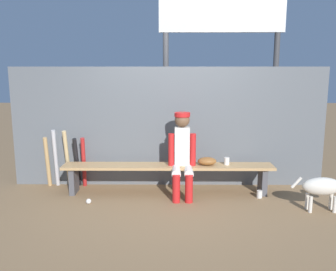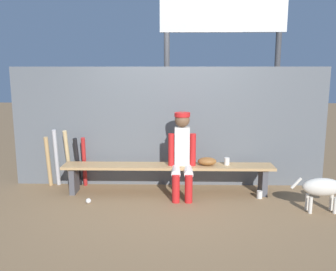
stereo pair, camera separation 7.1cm
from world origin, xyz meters
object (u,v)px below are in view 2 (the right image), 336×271
object	(u,v)px
player_seated	(182,152)
scoreboard	(226,31)
bat_wood_tan	(48,162)
dog	(327,187)
baseball	(88,201)
cup_on_ground	(260,195)
bat_wood_natural	(68,158)
bat_aluminum_black	(78,162)
cup_on_bench	(227,161)
baseball_glove	(207,161)
dugout_bench	(168,170)
bat_aluminum_red	(84,162)
bat_aluminum_silver	(56,158)

from	to	relation	value
player_seated	scoreboard	distance (m)	2.42
bat_wood_tan	dog	xyz separation A→B (m)	(4.00, -0.95, -0.08)
baseball	cup_on_ground	size ratio (longest dim) A/B	0.67
bat_wood_natural	dog	xyz separation A→B (m)	(3.69, -0.97, -0.13)
bat_aluminum_black	cup_on_ground	distance (m)	2.85
bat_wood_natural	cup_on_bench	bearing A→B (deg)	-6.21
baseball_glove	dugout_bench	bearing A→B (deg)	180.00
bat_aluminum_red	baseball	world-z (taller)	bat_aluminum_red
bat_wood_natural	dog	world-z (taller)	bat_wood_natural
player_seated	bat_wood_tan	bearing A→B (deg)	169.89
dugout_bench	baseball_glove	xyz separation A→B (m)	(0.58, 0.00, 0.14)
dugout_bench	baseball	size ratio (longest dim) A/B	42.69
player_seated	bat_aluminum_silver	distance (m)	2.06
bat_aluminum_silver	dog	bearing A→B (deg)	-14.48
player_seated	bat_aluminum_black	world-z (taller)	player_seated
cup_on_ground	scoreboard	xyz separation A→B (m)	(-0.35, 1.44, 2.46)
dog	bat_wood_tan	bearing A→B (deg)	166.65
cup_on_bench	dog	size ratio (longest dim) A/B	0.13
cup_on_bench	scoreboard	xyz separation A→B (m)	(0.11, 1.22, 2.02)
bat_aluminum_red	bat_wood_natural	world-z (taller)	bat_wood_natural
dog	player_seated	bearing A→B (deg)	163.11
baseball_glove	cup_on_ground	bearing A→B (deg)	-14.08
bat_aluminum_silver	dog	distance (m)	4.02
baseball	cup_on_ground	distance (m)	2.47
bat_aluminum_silver	bat_aluminum_black	bearing A→B (deg)	-7.32
cup_on_bench	dog	distance (m)	1.41
bat_wood_natural	cup_on_bench	size ratio (longest dim) A/B	8.54
scoreboard	dog	size ratio (longest dim) A/B	4.20
player_seated	bat_aluminum_red	xyz separation A→B (m)	(-1.54, 0.36, -0.25)
bat_wood_natural	scoreboard	size ratio (longest dim) A/B	0.27
bat_aluminum_black	bat_aluminum_red	bearing A→B (deg)	-13.37
bat_aluminum_black	cup_on_ground	size ratio (longest dim) A/B	7.40
bat_aluminum_silver	cup_on_ground	xyz separation A→B (m)	(3.14, -0.52, -0.41)
bat_wood_natural	scoreboard	distance (m)	3.44
baseball_glove	bat_aluminum_black	distance (m)	2.05
bat_aluminum_red	bat_aluminum_silver	bearing A→B (deg)	171.17
bat_aluminum_red	scoreboard	bearing A→B (deg)	23.17
bat_aluminum_silver	scoreboard	xyz separation A→B (m)	(2.78, 0.92, 2.05)
baseball_glove	bat_aluminum_red	xyz separation A→B (m)	(-1.92, 0.26, -0.09)
baseball_glove	bat_aluminum_red	distance (m)	1.94
bat_aluminum_black	cup_on_bench	xyz separation A→B (m)	(2.33, -0.26, 0.09)
bat_wood_tan	dog	distance (m)	4.11
dugout_bench	baseball_glove	world-z (taller)	baseball_glove
bat_wood_natural	scoreboard	world-z (taller)	scoreboard
dugout_bench	dog	distance (m)	2.20
bat_wood_tan	cup_on_ground	size ratio (longest dim) A/B	7.50
player_seated	bat_aluminum_red	bearing A→B (deg)	166.83
player_seated	bat_aluminum_red	world-z (taller)	player_seated
dugout_bench	baseball_glove	size ratio (longest dim) A/B	11.28
player_seated	bat_aluminum_black	bearing A→B (deg)	166.82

